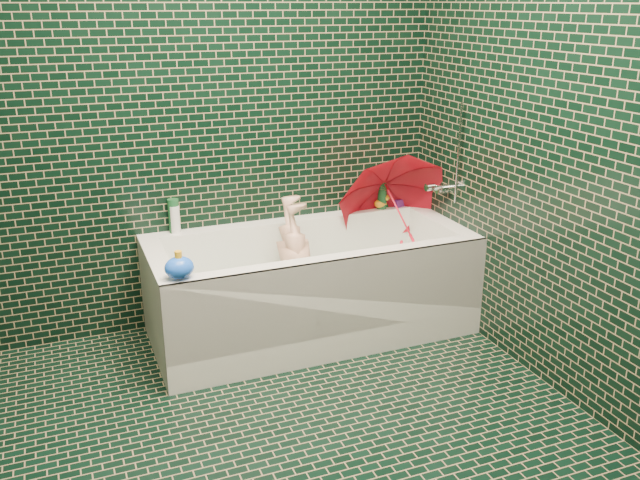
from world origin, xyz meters
name	(u,v)px	position (x,y,z in m)	size (l,w,h in m)	color
floor	(298,459)	(0.00, 0.00, 0.00)	(2.80, 2.80, 0.00)	black
wall_back	(203,98)	(0.00, 1.40, 1.25)	(2.80, 2.80, 0.00)	black
wall_front	(596,326)	(0.00, -1.40, 1.25)	(2.80, 2.80, 0.00)	black
wall_right	(596,126)	(1.30, 0.00, 1.25)	(2.80, 2.80, 0.00)	black
bathtub	(312,296)	(0.45, 1.01, 0.21)	(1.70, 0.75, 0.55)	white
bath_mat	(311,305)	(0.45, 1.02, 0.16)	(1.35, 0.47, 0.01)	#56CE29
water	(311,280)	(0.45, 1.02, 0.30)	(1.48, 0.53, 0.00)	silver
faucet	(447,182)	(1.26, 1.02, 0.77)	(0.18, 0.19, 0.55)	silver
child	(300,278)	(0.40, 1.05, 0.31)	(0.32, 0.21, 0.87)	tan
umbrella	(399,212)	(1.02, 1.10, 0.60)	(0.62, 0.62, 0.54)	red
soap_bottle_a	(415,205)	(1.25, 1.33, 0.55)	(0.10, 0.10, 0.25)	white
soap_bottle_b	(403,207)	(1.17, 1.33, 0.55)	(0.09, 0.09, 0.21)	#551D6C
soap_bottle_c	(388,207)	(1.08, 1.35, 0.55)	(0.12, 0.12, 0.16)	#154B24
bottle_right_tall	(382,190)	(1.03, 1.34, 0.66)	(0.06, 0.06, 0.23)	#154B24
bottle_right_pump	(414,191)	(1.25, 1.35, 0.63)	(0.05, 0.05, 0.17)	silver
bottle_left_tall	(174,216)	(-0.20, 1.37, 0.64)	(0.06, 0.06, 0.18)	#154B24
bottle_left_short	(175,219)	(-0.20, 1.35, 0.62)	(0.05, 0.05, 0.15)	white
rubber_duck	(382,202)	(1.03, 1.34, 0.59)	(0.11, 0.09, 0.08)	#F5A819
bath_toy	(179,267)	(-0.30, 0.71, 0.61)	(0.14, 0.12, 0.13)	blue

